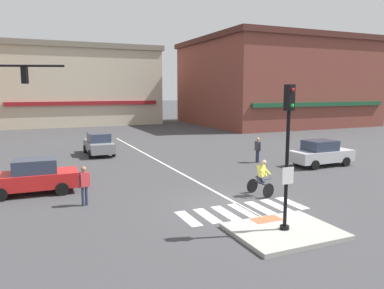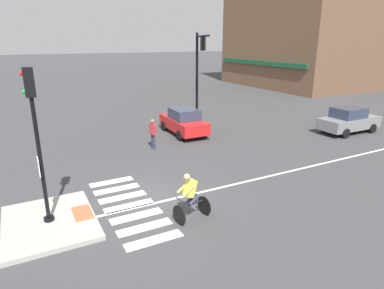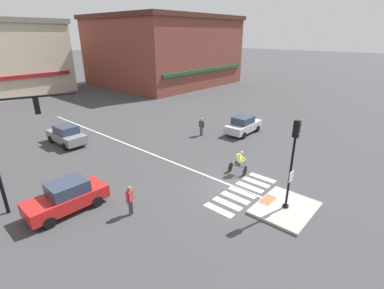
% 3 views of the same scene
% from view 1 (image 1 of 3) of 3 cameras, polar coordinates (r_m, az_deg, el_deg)
% --- Properties ---
extents(ground_plane, '(300.00, 300.00, 0.00)m').
position_cam_1_polar(ground_plane, '(15.86, 6.64, -9.32)').
color(ground_plane, '#3D3D3F').
extents(traffic_island, '(3.49, 2.78, 0.15)m').
position_cam_1_polar(traffic_island, '(13.28, 13.95, -12.75)').
color(traffic_island, '#A3A099').
rests_on(traffic_island, ground).
extents(tactile_pad_front, '(1.10, 0.60, 0.01)m').
position_cam_1_polar(tactile_pad_front, '(14.03, 11.34, -11.15)').
color(tactile_pad_front, '#DB5B38').
rests_on(tactile_pad_front, traffic_island).
extents(signal_pole, '(0.44, 0.38, 4.83)m').
position_cam_1_polar(signal_pole, '(12.52, 14.45, 0.07)').
color(signal_pole, black).
rests_on(signal_pole, traffic_island).
extents(crosswalk_stripe_a, '(0.44, 1.80, 0.01)m').
position_cam_1_polar(crosswalk_stripe_a, '(14.30, -0.61, -11.24)').
color(crosswalk_stripe_a, silver).
rests_on(crosswalk_stripe_a, ground).
extents(crosswalk_stripe_b, '(0.44, 1.80, 0.01)m').
position_cam_1_polar(crosswalk_stripe_b, '(14.62, 2.35, -10.81)').
color(crosswalk_stripe_b, silver).
rests_on(crosswalk_stripe_b, ground).
extents(crosswalk_stripe_c, '(0.44, 1.80, 0.01)m').
position_cam_1_polar(crosswalk_stripe_c, '(14.97, 5.16, -10.37)').
color(crosswalk_stripe_c, silver).
rests_on(crosswalk_stripe_c, ground).
extents(crosswalk_stripe_d, '(0.44, 1.80, 0.01)m').
position_cam_1_polar(crosswalk_stripe_d, '(15.35, 7.83, -9.93)').
color(crosswalk_stripe_d, silver).
rests_on(crosswalk_stripe_d, ground).
extents(crosswalk_stripe_e, '(0.44, 1.80, 0.01)m').
position_cam_1_polar(crosswalk_stripe_e, '(15.77, 10.36, -9.49)').
color(crosswalk_stripe_e, silver).
rests_on(crosswalk_stripe_e, ground).
extents(crosswalk_stripe_f, '(0.44, 1.80, 0.01)m').
position_cam_1_polar(crosswalk_stripe_f, '(16.22, 12.74, -9.06)').
color(crosswalk_stripe_f, silver).
rests_on(crosswalk_stripe_f, ground).
extents(crosswalk_stripe_g, '(0.44, 1.80, 0.01)m').
position_cam_1_polar(crosswalk_stripe_g, '(16.69, 15.00, -8.64)').
color(crosswalk_stripe_g, silver).
rests_on(crosswalk_stripe_g, ground).
extents(lane_centre_line, '(0.14, 28.00, 0.01)m').
position_cam_1_polar(lane_centre_line, '(24.81, -4.60, -2.82)').
color(lane_centre_line, silver).
rests_on(lane_centre_line, ground).
extents(building_corner_left, '(22.55, 20.16, 11.70)m').
position_cam_1_polar(building_corner_left, '(55.33, 12.33, 9.27)').
color(building_corner_left, brown).
rests_on(building_corner_left, ground).
extents(building_far_block, '(21.74, 17.20, 10.84)m').
position_cam_1_polar(building_far_block, '(58.65, -17.22, 8.61)').
color(building_far_block, beige).
rests_on(building_far_block, ground).
extents(car_red_cross_left, '(4.16, 1.95, 1.64)m').
position_cam_1_polar(car_red_cross_left, '(18.88, -23.21, -4.54)').
color(car_red_cross_left, red).
rests_on(car_red_cross_left, ground).
extents(car_grey_westbound_distant, '(1.86, 4.11, 1.64)m').
position_cam_1_polar(car_grey_westbound_distant, '(28.60, -14.08, 0.08)').
color(car_grey_westbound_distant, slate).
rests_on(car_grey_westbound_distant, ground).
extents(car_silver_cross_right, '(4.13, 1.90, 1.64)m').
position_cam_1_polar(car_silver_cross_right, '(25.07, 19.14, -1.27)').
color(car_silver_cross_right, silver).
rests_on(car_silver_cross_right, ground).
extents(cyclist, '(0.84, 1.19, 1.68)m').
position_cam_1_polar(cyclist, '(17.33, 10.59, -4.90)').
color(cyclist, black).
rests_on(cyclist, ground).
extents(pedestrian_at_curb_left, '(0.53, 0.32, 1.67)m').
position_cam_1_polar(pedestrian_at_curb_left, '(16.19, -16.19, -5.63)').
color(pedestrian_at_curb_left, '#2D334C').
rests_on(pedestrian_at_curb_left, ground).
extents(pedestrian_waiting_far_side, '(0.28, 0.54, 1.67)m').
position_cam_1_polar(pedestrian_waiting_far_side, '(25.13, 10.02, -0.51)').
color(pedestrian_waiting_far_side, '#2D334C').
rests_on(pedestrian_waiting_far_side, ground).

